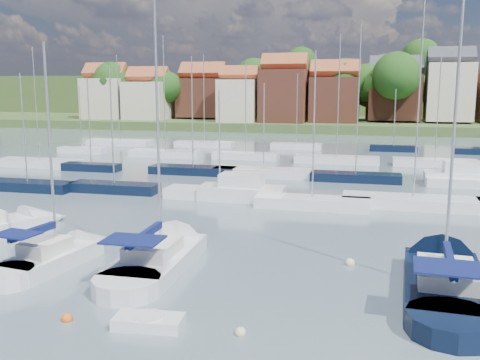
# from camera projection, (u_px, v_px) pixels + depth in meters

# --- Properties ---
(ground) EXTENTS (260.00, 260.00, 0.00)m
(ground) POSITION_uv_depth(u_px,v_px,m) (327.00, 167.00, 62.00)
(ground) COLOR #46565F
(ground) RESTS_ON ground
(sailboat_left) EXTENTS (3.66, 9.31, 12.44)m
(sailboat_left) POSITION_uv_depth(u_px,v_px,m) (62.00, 255.00, 28.71)
(sailboat_left) COLOR silver
(sailboat_left) RESTS_ON ground
(sailboat_centre) EXTENTS (3.46, 12.03, 16.22)m
(sailboat_centre) POSITION_uv_depth(u_px,v_px,m) (168.00, 252.00, 29.23)
(sailboat_centre) COLOR silver
(sailboat_centre) RESTS_ON ground
(sailboat_navy) EXTENTS (4.20, 13.31, 18.12)m
(sailboat_navy) POSITION_uv_depth(u_px,v_px,m) (442.00, 274.00, 25.91)
(sailboat_navy) COLOR black
(sailboat_navy) RESTS_ON ground
(sailboat_far) EXTENTS (6.82, 10.06, 13.25)m
(sailboat_far) POSITION_uv_depth(u_px,v_px,m) (5.00, 227.00, 34.57)
(sailboat_far) COLOR silver
(sailboat_far) RESTS_ON ground
(tender) EXTENTS (2.82, 1.51, 0.59)m
(tender) POSITION_uv_depth(u_px,v_px,m) (149.00, 322.00, 20.94)
(tender) COLOR silver
(tender) RESTS_ON ground
(buoy_b) EXTENTS (0.47, 0.47, 0.47)m
(buoy_b) POSITION_uv_depth(u_px,v_px,m) (67.00, 321.00, 21.56)
(buoy_b) COLOR #D85914
(buoy_b) RESTS_ON ground
(buoy_c) EXTENTS (0.52, 0.52, 0.52)m
(buoy_c) POSITION_uv_depth(u_px,v_px,m) (96.00, 284.00, 25.48)
(buoy_c) COLOR #D85914
(buoy_c) RESTS_ON ground
(buoy_d) EXTENTS (0.43, 0.43, 0.43)m
(buoy_d) POSITION_uv_depth(u_px,v_px,m) (240.00, 335.00, 20.34)
(buoy_d) COLOR beige
(buoy_d) RESTS_ON ground
(buoy_e) EXTENTS (0.51, 0.51, 0.51)m
(buoy_e) POSITION_uv_depth(u_px,v_px,m) (350.00, 265.00, 28.28)
(buoy_e) COLOR beige
(buoy_e) RESTS_ON ground
(buoy_g) EXTENTS (0.48, 0.48, 0.48)m
(buoy_g) POSITION_uv_depth(u_px,v_px,m) (102.00, 292.00, 24.58)
(buoy_g) COLOR beige
(buoy_g) RESTS_ON ground
(marina_field) EXTENTS (79.62, 41.41, 15.93)m
(marina_field) POSITION_uv_depth(u_px,v_px,m) (342.00, 171.00, 56.83)
(marina_field) COLOR silver
(marina_field) RESTS_ON ground
(far_shore_town) EXTENTS (212.46, 90.00, 22.27)m
(far_shore_town) POSITION_uv_depth(u_px,v_px,m) (364.00, 103.00, 149.19)
(far_shore_town) COLOR #445229
(far_shore_town) RESTS_ON ground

